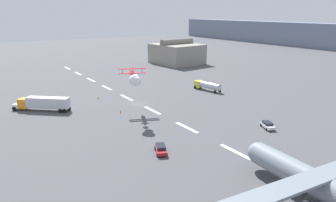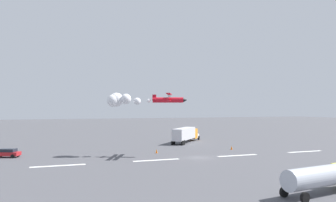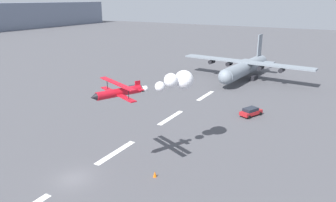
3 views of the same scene
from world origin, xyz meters
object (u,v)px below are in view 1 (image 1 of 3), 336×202
object	(u,v)px
traffic_cone_near	(98,98)
fuel_tanker_truck	(207,85)
followme_car_yellow	(161,149)
semi_truck_orange	(43,103)
stunt_biplane_red	(135,79)
airport_staff_sedan	(268,125)
cargo_transport_plane	(315,181)
traffic_cone_far	(120,112)

from	to	relation	value
traffic_cone_near	fuel_tanker_truck	bearing A→B (deg)	73.63
fuel_tanker_truck	followme_car_yellow	world-z (taller)	fuel_tanker_truck
semi_truck_orange	traffic_cone_near	size ratio (longest dim) A/B	17.95
stunt_biplane_red	followme_car_yellow	bearing A→B (deg)	-14.66
airport_staff_sedan	traffic_cone_near	world-z (taller)	airport_staff_sedan
cargo_transport_plane	followme_car_yellow	size ratio (longest dim) A/B	7.29
followme_car_yellow	airport_staff_sedan	xyz separation A→B (m)	(2.44, 27.16, -0.00)
traffic_cone_near	airport_staff_sedan	bearing A→B (deg)	26.86
semi_truck_orange	followme_car_yellow	world-z (taller)	semi_truck_orange
fuel_tanker_truck	traffic_cone_near	xyz separation A→B (m)	(-10.13, -34.50, -1.38)
traffic_cone_near	followme_car_yellow	bearing A→B (deg)	-5.74
stunt_biplane_red	semi_truck_orange	distance (m)	27.42
cargo_transport_plane	airport_staff_sedan	distance (m)	29.07
stunt_biplane_red	airport_staff_sedan	bearing A→B (deg)	44.14
cargo_transport_plane	traffic_cone_far	size ratio (longest dim) A/B	46.12
cargo_transport_plane	semi_truck_orange	world-z (taller)	cargo_transport_plane
followme_car_yellow	traffic_cone_near	size ratio (longest dim) A/B	6.32
semi_truck_orange	fuel_tanker_truck	distance (m)	51.63
cargo_transport_plane	stunt_biplane_red	bearing A→B (deg)	-174.93
followme_car_yellow	traffic_cone_far	size ratio (longest dim) A/B	6.32
fuel_tanker_truck	traffic_cone_near	bearing A→B (deg)	-106.37
fuel_tanker_truck	airport_staff_sedan	xyz separation A→B (m)	(35.03, -11.63, -0.94)
fuel_tanker_truck	traffic_cone_near	size ratio (longest dim) A/B	13.85
traffic_cone_far	airport_staff_sedan	bearing A→B (deg)	38.79
traffic_cone_near	traffic_cone_far	world-z (taller)	same
cargo_transport_plane	stunt_biplane_red	world-z (taller)	stunt_biplane_red
followme_car_yellow	traffic_cone_far	xyz separation A→B (m)	(-26.35, 4.03, -0.44)
cargo_transport_plane	traffic_cone_near	world-z (taller)	cargo_transport_plane
airport_staff_sedan	traffic_cone_far	xyz separation A→B (m)	(-28.79, -23.14, -0.44)
cargo_transport_plane	traffic_cone_far	world-z (taller)	cargo_transport_plane
semi_truck_orange	airport_staff_sedan	distance (m)	57.67
cargo_transport_plane	traffic_cone_near	bearing A→B (deg)	-175.80
stunt_biplane_red	traffic_cone_far	bearing A→B (deg)	-168.76
cargo_transport_plane	followme_car_yellow	bearing A→B (deg)	-159.80
fuel_tanker_truck	airport_staff_sedan	world-z (taller)	fuel_tanker_truck
semi_truck_orange	traffic_cone_far	world-z (taller)	semi_truck_orange
fuel_tanker_truck	traffic_cone_far	xyz separation A→B (m)	(6.24, -34.77, -1.38)
cargo_transport_plane	fuel_tanker_truck	bearing A→B (deg)	152.96
stunt_biplane_red	traffic_cone_near	size ratio (longest dim) A/B	18.36
cargo_transport_plane	stunt_biplane_red	xyz separation A→B (m)	(-45.36, -4.02, 6.93)
airport_staff_sedan	traffic_cone_near	bearing A→B (deg)	-153.14
followme_car_yellow	traffic_cone_near	world-z (taller)	followme_car_yellow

